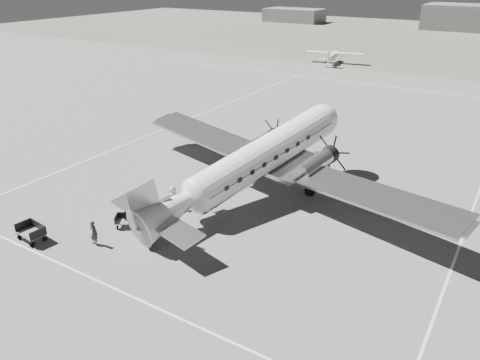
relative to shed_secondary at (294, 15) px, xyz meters
The scene contains 14 objects.
ground 127.49m from the shed_secondary, 64.44° to the right, with size 260.00×260.00×0.00m, color slate.
taxi_line_near 140.25m from the shed_secondary, 66.91° to the right, with size 60.00×0.15×0.01m, color white.
taxi_line_right 133.11m from the shed_secondary, 59.77° to the right, with size 0.15×80.00×0.01m, color white.
taxi_line_left 111.35m from the shed_secondary, 70.59° to the right, with size 0.15×60.00×0.01m, color white.
taxi_line_horizon 93.03m from the shed_secondary, 53.75° to the right, with size 90.00×0.15×0.01m, color white.
grass_infield 58.56m from the shed_secondary, 19.98° to the right, with size 260.00×90.00×0.01m, color #656455.
shed_secondary is the anchor object (origin of this frame).
dc3_airliner 127.57m from the shed_secondary, 65.35° to the right, with size 28.77×19.97×5.48m, color #A6A6A8, non-canonical shape.
light_plane_left 72.90m from the shed_secondary, 58.68° to the right, with size 10.38×8.42×2.15m, color white, non-canonical shape.
baggage_cart_near 133.00m from the shed_secondary, 68.69° to the right, with size 1.48×1.04×0.83m, color slate, non-canonical shape.
baggage_cart_far 135.73m from the shed_secondary, 70.84° to the right, with size 1.86×1.31×1.05m, color slate, non-canonical shape.
ground_crew 135.36m from the shed_secondary, 69.14° to the right, with size 0.58×0.38×1.59m, color #292929.
ramp_agent 131.91m from the shed_secondary, 68.35° to the right, with size 0.76×0.59×1.56m, color #A9A9A7.
passenger 130.04m from the shed_secondary, 67.75° to the right, with size 0.83×0.54×1.69m, color beige.
Camera 1 is at (13.46, -27.43, 15.19)m, focal length 35.00 mm.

